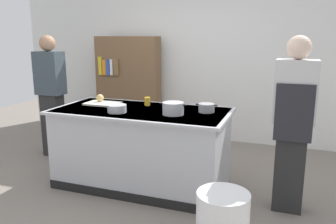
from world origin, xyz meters
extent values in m
plane|color=slate|center=(0.00, 0.00, 0.00)|extent=(10.00, 10.00, 0.00)
cube|color=white|center=(0.00, 2.10, 1.50)|extent=(6.40, 0.12, 3.00)
cube|color=#B7BABF|center=(0.00, 0.00, 0.45)|extent=(1.90, 0.90, 0.90)
cube|color=#B7BABF|center=(0.00, 0.00, 0.89)|extent=(1.98, 0.98, 0.03)
cube|color=black|center=(0.00, -0.46, 0.05)|extent=(1.90, 0.01, 0.10)
cube|color=silver|center=(-0.57, 0.12, 0.91)|extent=(0.40, 0.28, 0.02)
sphere|color=tan|center=(-0.63, 0.17, 0.97)|extent=(0.09, 0.09, 0.09)
cylinder|color=#B7BABF|center=(0.42, -0.10, 0.97)|extent=(0.23, 0.23, 0.13)
cube|color=black|center=(0.29, -0.10, 1.01)|extent=(0.04, 0.02, 0.01)
cube|color=black|center=(0.54, -0.10, 1.01)|extent=(0.04, 0.02, 0.01)
cylinder|color=#99999E|center=(0.72, 0.13, 0.95)|extent=(0.17, 0.17, 0.09)
cube|color=black|center=(0.62, 0.13, 0.98)|extent=(0.04, 0.02, 0.01)
cube|color=black|center=(0.82, 0.13, 0.98)|extent=(0.04, 0.02, 0.01)
cylinder|color=#B7BABF|center=(-0.19, -0.21, 0.94)|extent=(0.21, 0.21, 0.08)
cylinder|color=yellow|center=(-0.03, 0.24, 0.95)|extent=(0.07, 0.07, 0.10)
cylinder|color=white|center=(1.13, -0.94, 0.25)|extent=(0.43, 0.43, 0.50)
cube|color=#242424|center=(1.61, -0.04, 0.45)|extent=(0.28, 0.20, 0.90)
cube|color=silver|center=(1.61, -0.04, 1.20)|extent=(0.38, 0.24, 0.60)
sphere|color=beige|center=(1.61, -0.04, 1.61)|extent=(0.22, 0.22, 0.22)
cube|color=#232328|center=(1.61, -0.17, 1.02)|extent=(0.34, 0.02, 0.54)
cube|color=#282828|center=(-1.62, 0.51, 0.45)|extent=(0.28, 0.20, 0.90)
cube|color=#38454C|center=(-1.62, 0.51, 1.20)|extent=(0.38, 0.24, 0.60)
sphere|color=#A87A5B|center=(-1.62, 0.51, 1.61)|extent=(0.22, 0.22, 0.22)
cube|color=brown|center=(-1.05, 1.80, 0.85)|extent=(1.10, 0.28, 1.70)
cube|color=yellow|center=(-1.49, 1.64, 1.21)|extent=(0.06, 0.03, 0.30)
cube|color=orange|center=(-1.41, 1.64, 1.19)|extent=(0.07, 0.03, 0.25)
cube|color=#3351B7|center=(-1.34, 1.64, 1.19)|extent=(0.05, 0.03, 0.26)
cube|color=white|center=(-1.27, 1.64, 1.19)|extent=(0.05, 0.03, 0.26)
cube|color=brown|center=(-1.19, 1.64, 1.20)|extent=(0.09, 0.03, 0.27)
camera|label=1|loc=(1.56, -3.42, 1.72)|focal=36.53mm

